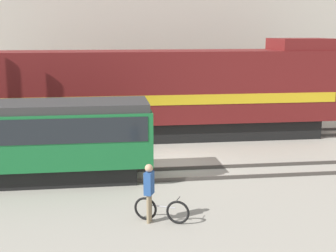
# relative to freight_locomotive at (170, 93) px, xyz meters

# --- Properties ---
(ground_plane) EXTENTS (120.00, 120.00, 0.00)m
(ground_plane) POSITION_rel_freight_locomotive_xyz_m (-0.55, -4.64, -2.43)
(ground_plane) COLOR #9E998C
(track_near) EXTENTS (60.00, 1.50, 0.14)m
(track_near) POSITION_rel_freight_locomotive_xyz_m (-0.55, -6.49, -2.36)
(track_near) COLOR #47423D
(track_near) RESTS_ON ground
(track_far) EXTENTS (60.00, 1.51, 0.14)m
(track_far) POSITION_rel_freight_locomotive_xyz_m (-0.55, 0.00, -2.36)
(track_far) COLOR #47423D
(track_far) RESTS_ON ground
(building_backdrop) EXTENTS (31.18, 6.00, 10.44)m
(building_backdrop) POSITION_rel_freight_locomotive_xyz_m (-0.55, 8.69, 2.79)
(building_backdrop) COLOR beige
(building_backdrop) RESTS_ON ground
(freight_locomotive) EXTENTS (17.44, 3.04, 5.20)m
(freight_locomotive) POSITION_rel_freight_locomotive_xyz_m (0.00, 0.00, 0.00)
(freight_locomotive) COLOR black
(freight_locomotive) RESTS_ON ground
(streetcar) EXTENTS (9.79, 2.54, 3.03)m
(streetcar) POSITION_rel_freight_locomotive_xyz_m (-6.55, -6.49, -0.69)
(streetcar) COLOR black
(streetcar) RESTS_ON ground
(bicycle) EXTENTS (1.61, 0.81, 0.78)m
(bicycle) POSITION_rel_freight_locomotive_xyz_m (-1.75, -10.92, -2.06)
(bicycle) COLOR black
(bicycle) RESTS_ON ground
(person) EXTENTS (0.35, 0.42, 1.80)m
(person) POSITION_rel_freight_locomotive_xyz_m (-2.12, -10.90, -1.32)
(person) COLOR #8C7A5B
(person) RESTS_ON ground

